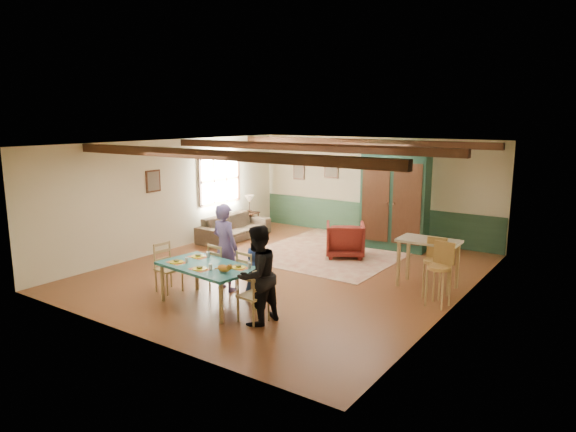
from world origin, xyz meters
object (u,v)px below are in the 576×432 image
Objects in this scene: cat at (224,267)px; armchair at (345,240)px; dining_table at (208,285)px; dining_chair_end_right at (253,294)px; dining_chair_far_right at (252,275)px; sofa at (234,227)px; person_woman at (257,275)px; person_man at (225,247)px; armoire at (395,199)px; bar_stool_right at (439,275)px; person_child at (255,273)px; dining_chair_far_left at (222,267)px; dining_chair_end_left at (169,268)px; counter_table at (428,264)px; end_table at (250,221)px; bar_stool_left at (434,268)px; table_lamp at (249,204)px.

cat is 0.39× the size of armchair.
dining_chair_end_right reaches higher than dining_table.
sofa is at bearing -39.57° from dining_chair_far_right.
dining_chair_end_right is 0.58× the size of person_woman.
person_man is at bearing -5.71° from dining_chair_far_right.
dining_chair_far_right and dining_chair_end_right have the same top height.
bar_stool_right is (2.23, -3.29, -0.69)m from armoire.
cat is at bearing -81.87° from person_woman.
bar_stool_right is at bearing -145.77° from person_child.
dining_chair_far_left is 0.95× the size of person_child.
person_man is at bearing -117.30° from dining_chair_end_right.
dining_chair_far_right is 0.86m from person_man.
dining_table is 0.80m from dining_chair_far_left.
person_man reaches higher than dining_chair_end_right.
dining_chair_end_left is 0.42× the size of sofa.
person_child is at bearing -136.85° from dining_chair_end_right.
cat is 3.99m from counter_table.
armoire is at bearing 125.56° from counter_table.
person_child is 5.70m from end_table.
armchair reaches higher than end_table.
dining_chair_end_left is at bearing 39.38° from armchair.
dining_chair_far_left is 3.89m from bar_stool_left.
person_man is 1.86× the size of armchair.
bar_stool_right reaches higher than dining_chair_far_left.
person_woman reaches higher than dining_chair_far_left.
person_woman reaches higher than cat.
dining_chair_end_right is at bearing -117.73° from counter_table.
table_lamp is (-3.64, 4.45, 0.33)m from dining_chair_far_right.
person_woman is (0.74, -0.78, 0.34)m from dining_chair_far_right.
person_child is (1.56, 0.61, 0.03)m from dining_chair_end_left.
dining_chair_far_left is 1.00m from dining_chair_end_left.
person_man is at bearing -56.10° from table_lamp.
dining_chair_far_left is at bearing 5.71° from person_child.
dining_chair_end_right is at bearing -95.53° from armoire.
dining_chair_end_right is (2.20, -0.23, 0.00)m from dining_chair_end_left.
person_man is at bearing 47.79° from armchair.
person_woman is at bearing -6.08° from dining_table.
counter_table is (5.68, -0.95, 0.15)m from sofa.
person_woman is 1.64× the size of person_child.
person_man is 1.47× the size of counter_table.
armoire is at bearing -91.00° from dining_chair_far_right.
person_child is at bearing 180.00° from person_man.
table_lamp reaches higher than armchair.
person_man is at bearing 136.55° from cat.
sofa is at bearing -130.31° from dining_chair_end_right.
armchair is 3.04m from bar_stool_left.
dining_table is 1.53× the size of counter_table.
table_lamp is (-4.28, 5.21, 0.33)m from dining_chair_end_right.
dining_table reaches higher than end_table.
table_lamp is at bearing 152.51° from bar_stool_left.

